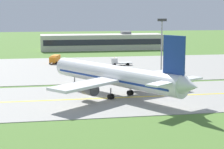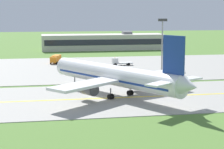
# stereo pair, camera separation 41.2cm
# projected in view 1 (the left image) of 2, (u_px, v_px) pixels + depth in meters

# --- Properties ---
(ground_plane) EXTENTS (500.00, 500.00, 0.00)m
(ground_plane) POSITION_uv_depth(u_px,v_px,m) (99.00, 99.00, 76.21)
(ground_plane) COLOR #517A33
(taxiway_strip) EXTENTS (240.00, 28.00, 0.10)m
(taxiway_strip) POSITION_uv_depth(u_px,v_px,m) (99.00, 99.00, 76.21)
(taxiway_strip) COLOR #9E9B93
(taxiway_strip) RESTS_ON ground
(apron_pad) EXTENTS (140.00, 52.00, 0.10)m
(apron_pad) POSITION_uv_depth(u_px,v_px,m) (111.00, 67.00, 118.77)
(apron_pad) COLOR #9E9B93
(apron_pad) RESTS_ON ground
(taxiway_centreline) EXTENTS (220.00, 0.60, 0.01)m
(taxiway_centreline) POSITION_uv_depth(u_px,v_px,m) (99.00, 98.00, 76.20)
(taxiway_centreline) COLOR yellow
(taxiway_centreline) RESTS_ON taxiway_strip
(airplane_lead) EXTENTS (29.58, 35.48, 12.70)m
(airplane_lead) POSITION_uv_depth(u_px,v_px,m) (115.00, 76.00, 77.91)
(airplane_lead) COLOR white
(airplane_lead) RESTS_ON ground
(service_truck_baggage) EXTENTS (6.44, 2.45, 2.59)m
(service_truck_baggage) POSITION_uv_depth(u_px,v_px,m) (118.00, 62.00, 122.05)
(service_truck_baggage) COLOR silver
(service_truck_baggage) RESTS_ON ground
(service_truck_catering) EXTENTS (3.85, 6.34, 2.60)m
(service_truck_catering) POSITION_uv_depth(u_px,v_px,m) (55.00, 59.00, 126.89)
(service_truck_catering) COLOR orange
(service_truck_catering) RESTS_ON ground
(terminal_building) EXTENTS (52.59, 11.88, 7.84)m
(terminal_building) POSITION_uv_depth(u_px,v_px,m) (102.00, 42.00, 171.70)
(terminal_building) COLOR beige
(terminal_building) RESTS_ON ground
(apron_light_mast) EXTENTS (2.40, 0.50, 14.70)m
(apron_light_mast) POSITION_uv_depth(u_px,v_px,m) (162.00, 39.00, 105.16)
(apron_light_mast) COLOR gray
(apron_light_mast) RESTS_ON ground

